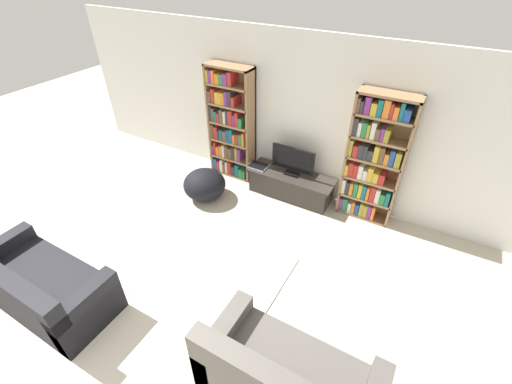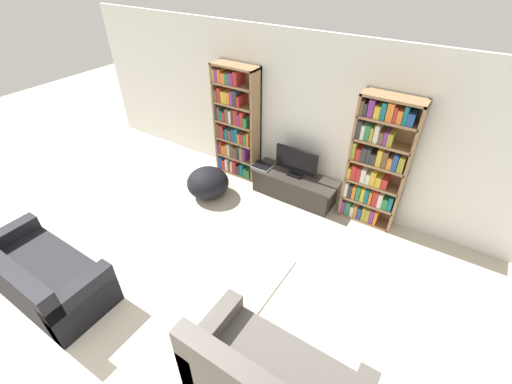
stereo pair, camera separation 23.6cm
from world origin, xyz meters
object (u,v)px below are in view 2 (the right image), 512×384
at_px(beanbag_ottoman, 208,183).
at_px(bookshelf_right, 376,165).
at_px(couch_left_sectional, 42,277).
at_px(tv_stand, 294,186).
at_px(laptop, 262,166).
at_px(couch_right_sofa, 271,384).
at_px(bookshelf_left, 236,125).
at_px(television, 296,162).

bearing_deg(beanbag_ottoman, bookshelf_right, 19.68).
relative_size(bookshelf_right, couch_left_sectional, 1.17).
bearing_deg(tv_stand, laptop, -174.54).
xyz_separation_m(tv_stand, couch_left_sectional, (-1.63, -3.44, 0.07)).
bearing_deg(couch_right_sofa, couch_left_sectional, -171.74).
bearing_deg(couch_left_sectional, couch_right_sofa, 8.26).
distance_m(bookshelf_left, couch_left_sectional, 3.64).
bearing_deg(tv_stand, couch_right_sofa, -65.79).
bearing_deg(laptop, bookshelf_right, 5.69).
bearing_deg(laptop, beanbag_ottoman, -132.77).
bearing_deg(tv_stand, bookshelf_left, 174.45).
bearing_deg(bookshelf_left, bookshelf_right, -0.01).
distance_m(tv_stand, television, 0.47).
xyz_separation_m(couch_right_sofa, beanbag_ottoman, (-2.60, 2.25, -0.06)).
xyz_separation_m(laptop, couch_right_sofa, (1.96, -2.95, -0.13)).
bearing_deg(couch_left_sectional, beanbag_ottoman, 82.07).
xyz_separation_m(bookshelf_right, television, (-1.20, -0.11, -0.30)).
bearing_deg(television, couch_left_sectional, -115.24).
height_order(bookshelf_left, bookshelf_right, same).
height_order(bookshelf_left, couch_left_sectional, bookshelf_left).
distance_m(couch_left_sectional, beanbag_ottoman, 2.71).
distance_m(bookshelf_left, bookshelf_right, 2.47).
distance_m(bookshelf_left, couch_right_sofa, 4.13).
relative_size(tv_stand, couch_left_sectional, 0.85).
distance_m(television, beanbag_ottoman, 1.53).
relative_size(tv_stand, couch_right_sofa, 0.91).
bearing_deg(couch_left_sectional, tv_stand, 64.69).
height_order(couch_left_sectional, couch_right_sofa, couch_right_sofa).
bearing_deg(bookshelf_left, tv_stand, -5.55).
height_order(bookshelf_right, laptop, bookshelf_right).
distance_m(laptop, beanbag_ottoman, 0.97).
bearing_deg(bookshelf_right, bookshelf_left, 179.99).
bearing_deg(bookshelf_right, couch_left_sectional, -128.49).
relative_size(bookshelf_left, bookshelf_right, 1.00).
xyz_separation_m(tv_stand, couch_right_sofa, (1.35, -3.00, 0.10)).
xyz_separation_m(couch_left_sectional, couch_right_sofa, (2.98, 0.43, 0.03)).
height_order(couch_right_sofa, beanbag_ottoman, couch_right_sofa).
height_order(tv_stand, couch_right_sofa, couch_right_sofa).
bearing_deg(bookshelf_left, beanbag_ottoman, -89.19).
relative_size(couch_left_sectional, beanbag_ottoman, 2.42).
bearing_deg(bookshelf_left, television, -5.01).
bearing_deg(couch_left_sectional, bookshelf_right, 51.51).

